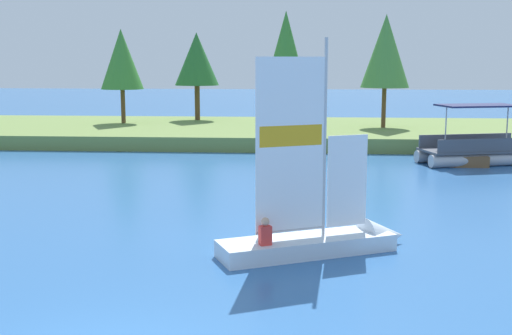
% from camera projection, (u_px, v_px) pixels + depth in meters
% --- Properties ---
extents(shore_bank, '(80.00, 12.80, 0.79)m').
position_uv_depth(shore_bank, '(250.00, 132.00, 40.11)').
color(shore_bank, olive).
rests_on(shore_bank, ground).
extents(shoreline_tree_midleft, '(2.72, 2.72, 6.01)m').
position_uv_depth(shoreline_tree_midleft, '(122.00, 59.00, 41.15)').
color(shoreline_tree_midleft, brown).
rests_on(shoreline_tree_midleft, shore_bank).
extents(shoreline_tree_centre, '(2.98, 2.98, 5.87)m').
position_uv_depth(shoreline_tree_centre, '(197.00, 59.00, 43.34)').
color(shoreline_tree_centre, brown).
rests_on(shoreline_tree_centre, shore_bank).
extents(shoreline_tree_midright, '(2.03, 2.03, 7.07)m').
position_uv_depth(shoreline_tree_midright, '(286.00, 42.00, 40.17)').
color(shoreline_tree_midright, brown).
rests_on(shoreline_tree_midright, shore_bank).
extents(shoreline_tree_right, '(2.90, 2.90, 6.73)m').
position_uv_depth(shoreline_tree_right, '(386.00, 51.00, 38.31)').
color(shoreline_tree_right, brown).
rests_on(shoreline_tree_right, shore_bank).
extents(wooden_dock, '(1.76, 4.58, 0.50)m').
position_uv_depth(wooden_dock, '(458.00, 155.00, 31.31)').
color(wooden_dock, brown).
rests_on(wooden_dock, ground).
extents(sailboat, '(5.08, 3.18, 5.69)m').
position_uv_depth(sailboat, '(332.00, 234.00, 16.37)').
color(sailboat, silver).
rests_on(sailboat, ground).
extents(pontoon_boat, '(5.57, 3.39, 2.78)m').
position_uv_depth(pontoon_boat, '(475.00, 150.00, 30.18)').
color(pontoon_boat, '#B2B2B7').
rests_on(pontoon_boat, ground).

